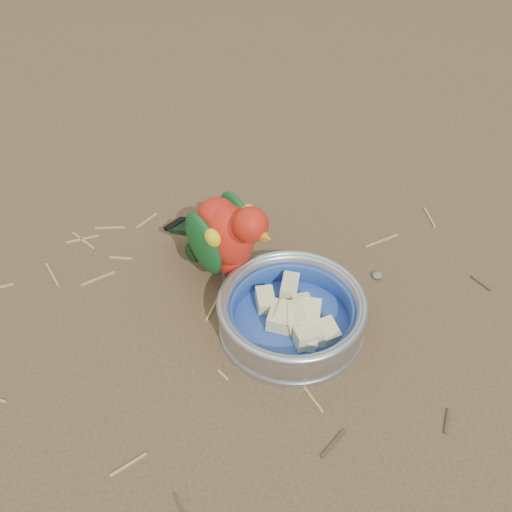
{
  "coord_description": "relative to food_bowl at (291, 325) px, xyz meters",
  "views": [
    {
      "loc": [
        -0.04,
        -0.44,
        0.64
      ],
      "look_at": [
        0.08,
        0.15,
        0.08
      ],
      "focal_mm": 40.0,
      "sensor_mm": 36.0,
      "label": 1
    }
  ],
  "objects": [
    {
      "name": "lory_parrot",
      "position": [
        -0.07,
        0.12,
        0.07
      ],
      "size": [
        0.19,
        0.22,
        0.16
      ],
      "primitive_type": null,
      "rotation": [
        0.0,
        0.0,
        -2.52
      ],
      "color": "red",
      "rests_on": "ground"
    },
    {
      "name": "ground",
      "position": [
        -0.11,
        -0.07,
        -0.01
      ],
      "size": [
        60.0,
        60.0,
        0.0
      ],
      "primitive_type": "plane",
      "color": "brown"
    },
    {
      "name": "ground_debris",
      "position": [
        -0.1,
        0.02,
        -0.01
      ],
      "size": [
        0.9,
        0.8,
        0.01
      ],
      "primitive_type": null,
      "color": "#A59649",
      "rests_on": "ground"
    },
    {
      "name": "bowl_wall",
      "position": [
        0.0,
        0.0,
        0.03
      ],
      "size": [
        0.21,
        0.21,
        0.04
      ],
      "primitive_type": null,
      "color": "#B2B2BA",
      "rests_on": "food_bowl"
    },
    {
      "name": "fruit_wedges",
      "position": [
        0.0,
        0.0,
        0.02
      ],
      "size": [
        0.13,
        0.13,
        0.03
      ],
      "primitive_type": null,
      "color": "beige",
      "rests_on": "food_bowl"
    },
    {
      "name": "food_bowl",
      "position": [
        0.0,
        0.0,
        0.0
      ],
      "size": [
        0.21,
        0.21,
        0.02
      ],
      "primitive_type": "cylinder",
      "color": "#B2B2BA",
      "rests_on": "ground"
    }
  ]
}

